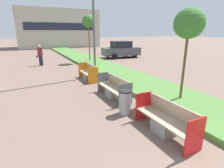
{
  "coord_description": "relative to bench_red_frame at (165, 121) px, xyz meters",
  "views": [
    {
      "loc": [
        -2.47,
        0.17,
        2.85
      ],
      "look_at": [
        0.9,
        6.88,
        0.6
      ],
      "focal_mm": 28.0,
      "sensor_mm": 36.0,
      "label": 1
    }
  ],
  "objects": [
    {
      "name": "litter_bin",
      "position": [
        -0.4,
        1.6,
        0.08
      ],
      "size": [
        0.43,
        0.43,
        0.88
      ],
      "color": "#9EA0A5",
      "rests_on": "ground"
    },
    {
      "name": "pedestrian_walking",
      "position": [
        -2.16,
        12.97,
        0.54
      ],
      "size": [
        0.53,
        0.24,
        1.78
      ],
      "color": "#232633",
      "rests_on": "ground"
    },
    {
      "name": "sapling_tree_far",
      "position": [
        2.28,
        12.8,
        3.37
      ],
      "size": [
        1.15,
        1.15,
        4.36
      ],
      "color": "brown",
      "rests_on": "ground"
    },
    {
      "name": "sapling_tree_near",
      "position": [
        2.28,
        1.53,
        2.75
      ],
      "size": [
        1.14,
        1.14,
        3.73
      ],
      "color": "brown",
      "rests_on": "ground"
    },
    {
      "name": "bench_grey_frame",
      "position": [
        0.0,
        3.25,
        0.0
      ],
      "size": [
        0.65,
        2.17,
        0.94
      ],
      "color": "gray",
      "rests_on": "ground"
    },
    {
      "name": "parked_car_distant",
      "position": [
        6.51,
        14.12,
        0.55
      ],
      "size": [
        4.39,
        2.29,
        1.86
      ],
      "rotation": [
        0.0,
        0.0,
        -0.13
      ],
      "color": "#474C51",
      "rests_on": "ground"
    },
    {
      "name": "bench_red_frame",
      "position": [
        0.0,
        0.0,
        0.0
      ],
      "size": [
        0.65,
        2.06,
        0.94
      ],
      "color": "gray",
      "rests_on": "ground"
    },
    {
      "name": "bench_orange_frame",
      "position": [
        -0.0,
        6.66,
        -0.01
      ],
      "size": [
        0.65,
        1.89,
        0.94
      ],
      "color": "gray",
      "rests_on": "ground"
    },
    {
      "name": "building_backdrop",
      "position": [
        3.06,
        32.51,
        3.01
      ],
      "size": [
        14.33,
        7.09,
        6.75
      ],
      "color": "#B2AD9E",
      "rests_on": "ground"
    },
    {
      "name": "planter_grass_strip",
      "position": [
        2.26,
        8.49,
        -0.28
      ],
      "size": [
        2.8,
        120.0,
        0.18
      ],
      "color": "#4C7A38",
      "rests_on": "ground"
    }
  ]
}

